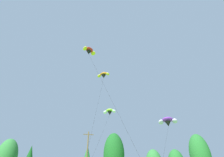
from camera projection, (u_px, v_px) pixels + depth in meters
name	position (u px, v px, depth m)	size (l,w,h in m)	color
treeline_tree_f	(114.00, 155.00, 47.46)	(5.73, 5.73, 14.56)	#472D19
treeline_tree_i	(200.00, 155.00, 51.97)	(5.98, 5.98, 15.47)	#472D19
parafoil_kite_high_lime_white	(110.00, 112.00, 38.03)	(8.02, 18.60, 14.65)	#93D633
parafoil_kite_mid_purple	(168.00, 122.00, 34.74)	(14.52, 19.13, 12.06)	purple
parafoil_kite_far_orange	(103.00, 75.00, 41.33)	(6.35, 17.80, 23.30)	orange
parafoil_kite_low_red_yellow	(89.00, 51.00, 27.27)	(5.91, 9.47, 18.87)	red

